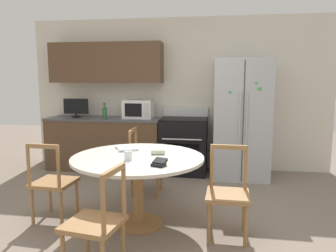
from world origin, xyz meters
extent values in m
plane|color=gray|center=(0.00, 0.00, 0.00)|extent=(14.00, 14.00, 0.00)
cube|color=silver|center=(0.00, 2.65, 1.30)|extent=(5.20, 0.10, 2.60)
cube|color=brown|center=(-1.22, 2.43, 1.84)|extent=(1.96, 0.34, 0.68)
cube|color=brown|center=(-1.22, 2.29, 0.43)|extent=(1.96, 0.62, 0.86)
cube|color=#4C4C51|center=(-1.22, 2.29, 0.88)|extent=(1.99, 0.64, 0.03)
cube|color=#B2B5BA|center=(1.09, 2.19, 0.94)|extent=(0.86, 0.77, 1.87)
cube|color=#333333|center=(1.09, 1.80, 0.94)|extent=(0.01, 0.01, 1.80)
cylinder|color=silver|center=(1.04, 1.79, 0.98)|extent=(0.02, 0.02, 0.79)
cylinder|color=silver|center=(1.14, 1.79, 0.98)|extent=(0.02, 0.02, 0.79)
cube|color=#3FB259|center=(1.30, 1.80, 1.42)|extent=(0.06, 0.01, 0.05)
cube|color=#3FB259|center=(1.25, 1.80, 1.51)|extent=(0.04, 0.01, 0.03)
cube|color=#3FB259|center=(0.88, 1.80, 1.38)|extent=(0.04, 0.02, 0.03)
cube|color=black|center=(0.16, 2.26, 0.45)|extent=(0.76, 0.64, 0.90)
cube|color=black|center=(0.16, 1.94, 0.36)|extent=(0.55, 0.01, 0.40)
cylinder|color=silver|center=(0.16, 1.91, 0.63)|extent=(0.62, 0.02, 0.02)
cube|color=black|center=(0.16, 2.26, 0.91)|extent=(0.76, 0.64, 0.02)
cube|color=white|center=(0.16, 2.55, 1.00)|extent=(0.76, 0.06, 0.16)
cube|color=white|center=(-0.63, 2.33, 1.06)|extent=(0.49, 0.35, 0.31)
cube|color=black|center=(-0.67, 2.15, 1.06)|extent=(0.29, 0.01, 0.22)
cube|color=silver|center=(-0.45, 2.15, 1.06)|extent=(0.10, 0.01, 0.22)
cylinder|color=black|center=(-1.74, 2.30, 0.91)|extent=(0.16, 0.16, 0.02)
cylinder|color=black|center=(-1.74, 2.30, 0.94)|extent=(0.03, 0.03, 0.04)
cube|color=black|center=(-1.74, 2.30, 1.09)|extent=(0.44, 0.05, 0.26)
cylinder|color=#2D6B38|center=(-1.21, 2.27, 0.99)|extent=(0.08, 0.08, 0.18)
cylinder|color=#2D6B38|center=(-1.21, 2.27, 1.11)|extent=(0.03, 0.03, 0.07)
cylinder|color=#262626|center=(-1.21, 2.27, 1.15)|extent=(0.04, 0.04, 0.01)
cylinder|color=beige|center=(-0.11, 0.20, 0.74)|extent=(1.40, 1.40, 0.03)
cylinder|color=#9E7042|center=(-0.11, 0.20, 0.38)|extent=(0.11, 0.11, 0.70)
cylinder|color=#9E7042|center=(-0.11, 0.20, 0.01)|extent=(0.52, 0.52, 0.03)
cube|color=#9E7042|center=(-0.22, 1.15, 0.43)|extent=(0.43, 0.43, 0.04)
cylinder|color=#9E7042|center=(-0.06, 1.33, 0.21)|extent=(0.04, 0.04, 0.41)
cylinder|color=#9E7042|center=(-0.05, 0.98, 0.21)|extent=(0.04, 0.04, 0.41)
cylinder|color=#9E7042|center=(-0.40, 1.32, 0.21)|extent=(0.04, 0.04, 0.41)
cylinder|color=#9E7042|center=(-0.39, 0.97, 0.21)|extent=(0.04, 0.04, 0.41)
cylinder|color=#9E7042|center=(-0.42, 1.32, 0.68)|extent=(0.04, 0.04, 0.45)
cylinder|color=#9E7042|center=(-0.41, 0.97, 0.68)|extent=(0.04, 0.04, 0.45)
cube|color=#9E7042|center=(-0.41, 1.14, 0.88)|extent=(0.05, 0.35, 0.04)
cube|color=#9E7042|center=(0.84, 0.07, 0.43)|extent=(0.43, 0.43, 0.04)
cylinder|color=#9E7042|center=(1.00, -0.11, 0.21)|extent=(0.04, 0.04, 0.41)
cylinder|color=#9E7042|center=(0.66, -0.10, 0.21)|extent=(0.04, 0.04, 0.41)
cylinder|color=#9E7042|center=(1.01, 0.23, 0.21)|extent=(0.04, 0.04, 0.41)
cylinder|color=#9E7042|center=(0.67, 0.24, 0.21)|extent=(0.04, 0.04, 0.41)
cylinder|color=#9E7042|center=(1.01, 0.25, 0.68)|extent=(0.04, 0.04, 0.45)
cylinder|color=#9E7042|center=(0.67, 0.26, 0.68)|extent=(0.04, 0.04, 0.45)
cube|color=#9E7042|center=(0.84, 0.25, 0.88)|extent=(0.35, 0.05, 0.04)
cube|color=#9E7042|center=(-1.06, 0.18, 0.43)|extent=(0.44, 0.44, 0.04)
cylinder|color=#9E7042|center=(-1.22, 0.36, 0.21)|extent=(0.04, 0.04, 0.41)
cylinder|color=#9E7042|center=(-0.88, 0.34, 0.21)|extent=(0.04, 0.04, 0.41)
cylinder|color=#9E7042|center=(-1.24, 0.02, 0.21)|extent=(0.04, 0.04, 0.41)
cylinder|color=#9E7042|center=(-0.90, 0.00, 0.21)|extent=(0.04, 0.04, 0.41)
cylinder|color=#9E7042|center=(-1.24, 0.00, 0.68)|extent=(0.04, 0.04, 0.45)
cylinder|color=#9E7042|center=(-0.90, -0.02, 0.68)|extent=(0.04, 0.04, 0.45)
cube|color=#9E7042|center=(-1.07, -0.01, 0.88)|extent=(0.35, 0.05, 0.04)
cube|color=#9E7042|center=(-0.24, -0.74, 0.43)|extent=(0.48, 0.48, 0.04)
cylinder|color=#9E7042|center=(-0.38, -0.54, 0.21)|extent=(0.04, 0.04, 0.41)
cylinder|color=#9E7042|center=(-0.04, -0.60, 0.21)|extent=(0.04, 0.04, 0.41)
cylinder|color=#9E7042|center=(-0.08, -0.94, 0.68)|extent=(0.04, 0.04, 0.45)
cylinder|color=#9E7042|center=(-0.02, -0.60, 0.68)|extent=(0.04, 0.04, 0.45)
cube|color=#9E7042|center=(-0.05, -0.77, 0.88)|extent=(0.09, 0.35, 0.04)
cylinder|color=silver|center=(-0.17, 0.04, 0.80)|extent=(0.08, 0.08, 0.09)
cylinder|color=red|center=(-0.17, 0.04, 0.78)|extent=(0.07, 0.07, 0.05)
cylinder|color=beige|center=(0.09, 0.31, 0.78)|extent=(0.16, 0.07, 0.05)
cube|color=black|center=(0.18, -0.15, 0.77)|extent=(0.14, 0.13, 0.03)
cube|color=black|center=(0.19, -0.12, 0.80)|extent=(0.15, 0.13, 0.06)
cube|color=white|center=(-0.32, 0.54, 0.76)|extent=(0.31, 0.36, 0.01)
cube|color=beige|center=(-0.32, 0.54, 0.77)|extent=(0.32, 0.36, 0.01)
cube|color=silver|center=(-0.32, 0.54, 0.78)|extent=(0.34, 0.37, 0.01)
camera|label=1|loc=(0.73, -3.08, 1.58)|focal=35.00mm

